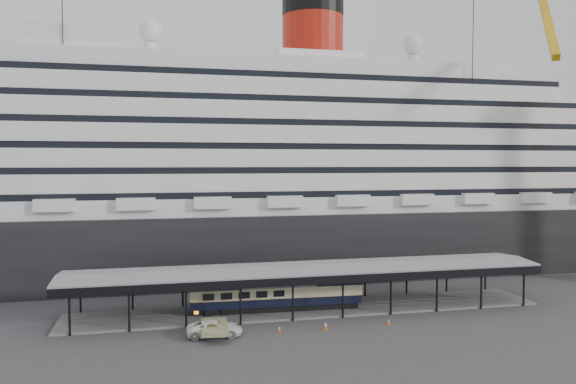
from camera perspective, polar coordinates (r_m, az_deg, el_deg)
name	(u,v)px	position (r m, az deg, el deg)	size (l,w,h in m)	color
ground	(320,322)	(63.16, 3.30, -13.01)	(200.00, 200.00, 0.00)	#39393C
cruise_ship	(266,157)	(91.87, -2.29, 3.58)	(130.00, 30.00, 43.90)	black
platform_canopy	(308,290)	(67.23, 2.09, -9.94)	(56.00, 9.18, 5.30)	slate
port_truck	(215,329)	(58.32, -7.46, -13.61)	(2.57, 5.58, 1.55)	white
pullman_carriage	(277,292)	(66.34, -1.16, -10.07)	(20.11, 3.35, 19.66)	black
traffic_cone_left	(279,329)	(59.37, -0.89, -13.73)	(0.43, 0.43, 0.66)	#EF490D
traffic_cone_mid	(325,326)	(60.34, 3.83, -13.38)	(0.56, 0.56, 0.82)	#DB5A0C
traffic_cone_right	(388,322)	(62.69, 10.17, -12.87)	(0.38, 0.38, 0.66)	#D6430B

